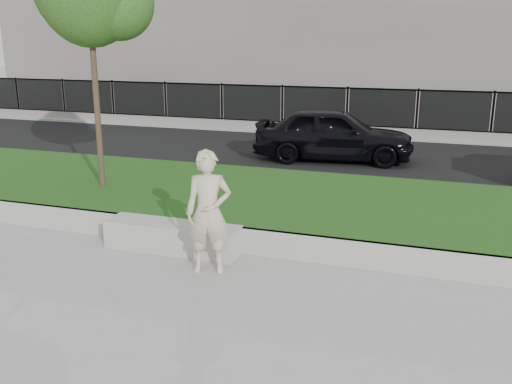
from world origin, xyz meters
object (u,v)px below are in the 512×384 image
at_px(stone_bench, 173,237).
at_px(book, 218,231).
at_px(car_dark, 334,134).
at_px(man, 208,212).

distance_m(stone_bench, book, 0.86).
relative_size(stone_bench, car_dark, 0.52).
height_order(stone_bench, car_dark, car_dark).
bearing_deg(stone_bench, book, -9.02).
bearing_deg(man, stone_bench, 127.80).
distance_m(stone_bench, man, 1.20).
xyz_separation_m(stone_bench, car_dark, (1.00, 7.14, 0.52)).
xyz_separation_m(stone_bench, book, (0.82, -0.13, 0.23)).
bearing_deg(car_dark, man, 171.21).
relative_size(book, car_dark, 0.06).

